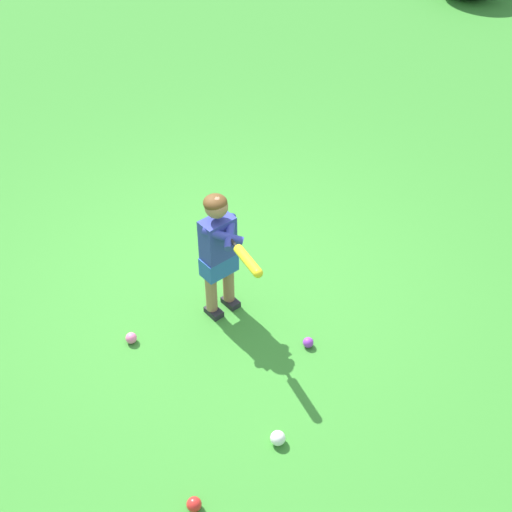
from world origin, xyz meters
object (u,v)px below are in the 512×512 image
play_ball_near_batter (131,338)px  play_ball_far_right (194,504)px  child_batter (220,247)px  play_ball_far_left (308,342)px  play_ball_by_bucket (278,438)px

play_ball_near_batter → play_ball_far_right: 1.48m
play_ball_far_right → child_batter: bearing=155.3°
child_batter → play_ball_near_batter: 0.97m
play_ball_near_batter → play_ball_far_left: 1.33m
child_batter → play_ball_far_left: 0.97m
child_batter → play_ball_far_left: size_ratio=13.24×
child_batter → play_ball_far_right: 1.81m
play_ball_by_bucket → play_ball_near_batter: bearing=-150.6°
play_ball_by_bucket → play_ball_far_left: bearing=142.8°
child_batter → play_ball_by_bucket: (1.30, -0.06, -0.60)m
play_ball_near_batter → play_ball_by_bucket: size_ratio=0.85×
play_ball_far_left → play_ball_far_right: play_ball_far_right is taller
child_batter → play_ball_near_batter: size_ratio=12.45×
child_batter → play_ball_by_bucket: 1.43m
play_ball_far_left → play_ball_by_bucket: bearing=-37.2°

